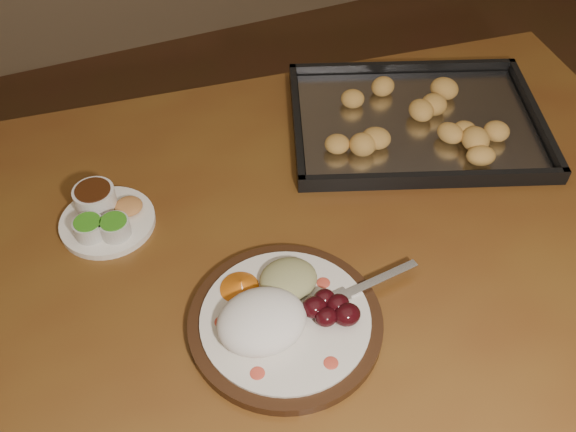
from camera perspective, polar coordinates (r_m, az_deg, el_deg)
name	(u,v)px	position (r m, az deg, el deg)	size (l,w,h in m)	color
dining_table	(262,286)	(1.09, -2.34, -6.27)	(1.59, 1.06, 0.75)	brown
dinner_plate	(281,316)	(0.91, -0.67, -8.89)	(0.36, 0.28, 0.06)	black
condiment_saucer	(104,215)	(1.08, -16.05, 0.07)	(0.15, 0.15, 0.05)	white
baking_tray	(416,119)	(1.24, 11.29, 8.43)	(0.55, 0.48, 0.05)	black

